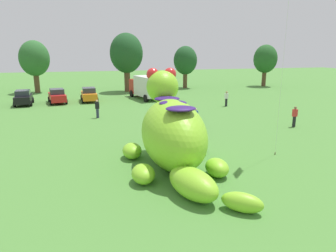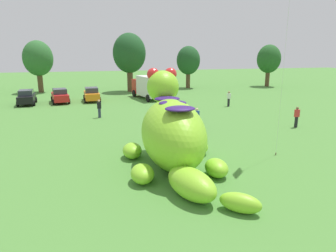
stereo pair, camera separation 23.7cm
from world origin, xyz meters
name	(u,v)px [view 1 (the left image)]	position (x,y,z in m)	size (l,w,h in m)	color
ground_plane	(176,161)	(0.00, 0.00, 0.00)	(160.00, 160.00, 0.00)	#4C8438
giant_inflatable_creature	(173,133)	(-0.38, -0.72, 1.89)	(5.25, 10.10, 5.16)	#8CD12D
car_black	(23,98)	(-11.85, 22.39, 0.86)	(2.17, 4.21, 1.72)	black
car_red	(57,96)	(-8.18, 22.73, 0.86)	(2.47, 4.34, 1.72)	red
car_orange	(89,94)	(-4.47, 23.04, 0.86)	(2.13, 4.20, 1.72)	orange
box_truck	(146,87)	(2.73, 23.28, 1.60)	(3.58, 6.70, 2.95)	#B2231E
tree_left	(34,59)	(-11.83, 33.39, 4.97)	(4.28, 4.28, 7.59)	brown
tree_mid_left	(126,54)	(1.36, 31.04, 5.69)	(4.90, 4.90, 8.70)	brown
tree_centre_left	(185,61)	(11.36, 33.28, 4.49)	(3.87, 3.87, 6.87)	brown
tree_centre	(265,59)	(25.56, 32.14, 4.66)	(4.02, 4.02, 7.13)	brown
spectator_near_inflatable	(226,99)	(10.49, 15.51, 0.85)	(0.38, 0.26, 1.71)	black
spectator_mid_field	(295,117)	(11.75, 5.25, 0.85)	(0.38, 0.26, 1.71)	black
spectator_by_cars	(97,109)	(-3.86, 12.98, 0.85)	(0.38, 0.26, 1.71)	#2D334C
spectator_wandering	(195,118)	(3.61, 6.75, 0.85)	(0.38, 0.26, 1.71)	black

